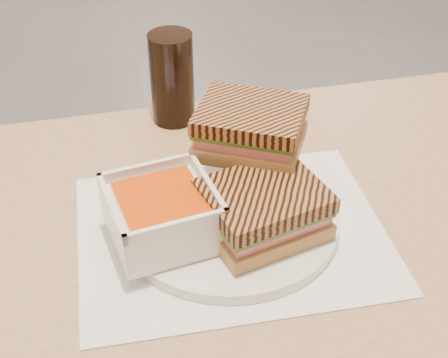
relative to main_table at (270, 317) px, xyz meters
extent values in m
cube|color=tan|center=(0.00, 0.00, 0.10)|extent=(1.23, 0.75, 0.03)
cube|color=white|center=(-0.04, 0.04, 0.11)|extent=(0.36, 0.28, 0.00)
cylinder|color=white|center=(-0.04, 0.05, 0.12)|extent=(0.26, 0.26, 0.01)
cube|color=white|center=(-0.12, 0.03, 0.16)|extent=(0.14, 0.14, 0.05)
cube|color=#E15605|center=(-0.12, 0.03, 0.18)|extent=(0.11, 0.11, 0.01)
cube|color=white|center=(-0.07, 0.04, 0.19)|extent=(0.03, 0.11, 0.01)
cube|color=white|center=(-0.18, 0.02, 0.19)|extent=(0.03, 0.11, 0.01)
cube|color=white|center=(-0.13, 0.09, 0.19)|extent=(0.11, 0.03, 0.01)
cube|color=white|center=(-0.11, -0.02, 0.19)|extent=(0.11, 0.03, 0.01)
cube|color=tan|center=(-0.01, 0.02, 0.14)|extent=(0.15, 0.14, 0.02)
cube|color=#D3677A|center=(-0.01, 0.02, 0.16)|extent=(0.14, 0.13, 0.01)
cube|color=#386B23|center=(-0.01, 0.02, 0.17)|extent=(0.15, 0.13, 0.01)
cube|color=#9C5C2F|center=(-0.01, 0.02, 0.18)|extent=(0.15, 0.14, 0.02)
cube|color=tan|center=(-0.01, 0.12, 0.19)|extent=(0.16, 0.15, 0.02)
cube|color=#D3677A|center=(-0.01, 0.12, 0.21)|extent=(0.14, 0.14, 0.01)
cube|color=#386B23|center=(-0.01, 0.12, 0.21)|extent=(0.15, 0.14, 0.01)
cube|color=#9C5C2F|center=(-0.01, 0.12, 0.23)|extent=(0.16, 0.15, 0.02)
cylinder|color=black|center=(-0.08, 0.31, 0.18)|extent=(0.06, 0.06, 0.14)
camera|label=1|loc=(-0.16, -0.51, 0.62)|focal=51.23mm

